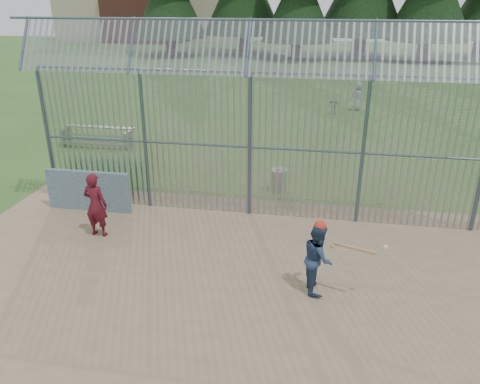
% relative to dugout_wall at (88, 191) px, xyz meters
% --- Properties ---
extents(ground, '(120.00, 120.00, 0.00)m').
position_rel_dugout_wall_xyz_m(ground, '(4.60, -2.90, -0.62)').
color(ground, '#2D511E').
rests_on(ground, ground).
extents(dirt_infield, '(14.00, 10.00, 0.02)m').
position_rel_dugout_wall_xyz_m(dirt_infield, '(4.60, -3.40, -0.61)').
color(dirt_infield, '#756047').
rests_on(dirt_infield, ground).
extents(dugout_wall, '(2.50, 0.12, 1.20)m').
position_rel_dugout_wall_xyz_m(dugout_wall, '(0.00, 0.00, 0.00)').
color(dugout_wall, '#38566B').
rests_on(dugout_wall, dirt_infield).
extents(batter, '(0.70, 0.83, 1.53)m').
position_rel_dugout_wall_xyz_m(batter, '(6.60, -2.89, 0.16)').
color(batter, navy).
rests_on(batter, dirt_infield).
extents(onlooker, '(0.66, 0.47, 1.71)m').
position_rel_dugout_wall_xyz_m(onlooker, '(0.93, -1.39, 0.26)').
color(onlooker, maroon).
rests_on(onlooker, dirt_infield).
extents(bg_kid_standing, '(0.85, 0.66, 1.54)m').
position_rel_dugout_wall_xyz_m(bg_kid_standing, '(8.30, 14.57, 0.15)').
color(bg_kid_standing, gray).
rests_on(bg_kid_standing, ground).
extents(bg_kid_seated, '(0.60, 0.39, 0.96)m').
position_rel_dugout_wall_xyz_m(bg_kid_seated, '(7.05, 13.43, -0.14)').
color(bg_kid_seated, slate).
rests_on(bg_kid_seated, ground).
extents(batting_gear, '(1.45, 0.44, 0.52)m').
position_rel_dugout_wall_xyz_m(batting_gear, '(6.78, -2.93, 0.82)').
color(batting_gear, red).
rests_on(batting_gear, ground).
extents(trash_can, '(0.56, 0.56, 0.82)m').
position_rel_dugout_wall_xyz_m(trash_can, '(5.25, 2.40, -0.24)').
color(trash_can, gray).
rests_on(trash_can, ground).
extents(bleacher, '(3.00, 0.95, 0.72)m').
position_rel_dugout_wall_xyz_m(bleacher, '(-2.67, 6.00, -0.21)').
color(bleacher, slate).
rests_on(bleacher, ground).
extents(backstop_fence, '(20.09, 0.81, 5.30)m').
position_rel_dugout_wall_xyz_m(backstop_fence, '(6.41, 0.53, 1.74)').
color(backstop_fence, '#47566B').
rests_on(backstop_fence, ground).
extents(distant_buildings, '(26.50, 10.50, 8.00)m').
position_rel_dugout_wall_xyz_m(distant_buildings, '(-18.58, 53.59, 2.98)').
color(distant_buildings, brown).
rests_on(distant_buildings, ground).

